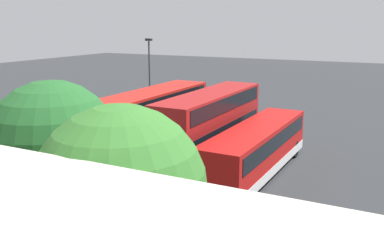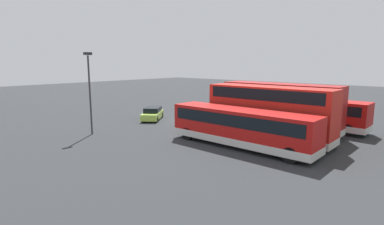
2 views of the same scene
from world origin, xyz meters
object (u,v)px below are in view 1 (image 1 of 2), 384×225
bus_single_deck_fourth (121,126)px  lamp_post_tall (149,69)px  car_hatchback_silver (231,109)px  waste_bin_yellow (235,125)px  bus_single_deck_near_end (257,148)px  bus_double_decker_third (155,122)px  bus_double_decker_second (210,125)px

bus_single_deck_fourth → lamp_post_tall: bearing=-66.4°
bus_single_deck_fourth → car_hatchback_silver: size_ratio=2.70×
lamp_post_tall → waste_bin_yellow: size_ratio=7.77×
bus_single_deck_near_end → bus_double_decker_third: (7.20, -0.21, 0.82)m
bus_double_decker_second → bus_double_decker_third: bearing=12.8°
bus_double_decker_second → bus_single_deck_near_end: bearing=163.2°
bus_double_decker_second → waste_bin_yellow: bus_double_decker_second is taller
bus_single_deck_fourth → bus_double_decker_third: bearing=169.2°
bus_double_decker_second → waste_bin_yellow: size_ratio=11.81×
bus_double_decker_second → car_hatchback_silver: size_ratio=2.53×
bus_single_deck_near_end → bus_double_decker_third: 7.25m
bus_single_deck_fourth → car_hatchback_silver: bearing=-102.2°
bus_single_deck_fourth → car_hatchback_silver: (-2.98, -13.73, -0.92)m
bus_single_deck_near_end → bus_double_decker_third: size_ratio=1.11×
waste_bin_yellow → bus_double_decker_third: bearing=76.7°
car_hatchback_silver → bus_single_deck_fourth: bearing=77.8°
bus_double_decker_third → waste_bin_yellow: bus_double_decker_third is taller
bus_single_deck_near_end → waste_bin_yellow: bus_single_deck_near_end is taller
car_hatchback_silver → bus_double_decker_third: bearing=91.1°
bus_double_decker_second → lamp_post_tall: bearing=-44.6°
bus_double_decker_second → bus_double_decker_third: same height
bus_double_decker_third → lamp_post_tall: lamp_post_tall is taller
bus_single_deck_near_end → car_hatchback_silver: size_ratio=2.68×
bus_double_decker_second → waste_bin_yellow: 8.77m
bus_single_deck_fourth → bus_single_deck_near_end: bearing=175.4°
bus_double_decker_third → bus_single_deck_fourth: size_ratio=0.89×
bus_single_deck_near_end → bus_double_decker_second: (3.49, -1.05, 0.83)m
bus_double_decker_third → waste_bin_yellow: 9.71m
bus_double_decker_second → bus_single_deck_fourth: bearing=1.8°
bus_double_decker_second → car_hatchback_silver: 14.20m
bus_double_decker_second → lamp_post_tall: size_ratio=1.52×
bus_double_decker_third → waste_bin_yellow: (-2.18, -9.25, -1.97)m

